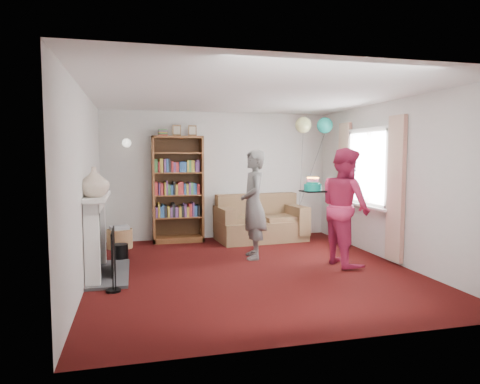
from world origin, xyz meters
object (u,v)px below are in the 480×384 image
object	(u,v)px
person_striped	(253,204)
birthday_cake	(313,187)
sofa	(260,223)
bookcase	(177,190)
person_magenta	(345,207)

from	to	relation	value
person_striped	birthday_cake	bearing A→B (deg)	63.85
person_striped	birthday_cake	distance (m)	0.99
sofa	person_striped	size ratio (longest dim) A/B	0.96
person_striped	birthday_cake	size ratio (longest dim) A/B	5.48
person_striped	bookcase	bearing A→B (deg)	-139.74
bookcase	birthday_cake	bearing A→B (deg)	-49.55
sofa	birthday_cake	size ratio (longest dim) A/B	5.26
person_striped	person_magenta	size ratio (longest dim) A/B	0.98
bookcase	person_striped	distance (m)	1.94
person_magenta	birthday_cake	distance (m)	0.56
bookcase	person_magenta	bearing A→B (deg)	-46.04
birthday_cake	person_striped	bearing A→B (deg)	146.36
bookcase	person_magenta	xyz separation A→B (m)	(2.28, -2.36, -0.10)
person_magenta	birthday_cake	size ratio (longest dim) A/B	5.56
sofa	person_magenta	size ratio (longest dim) A/B	0.95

